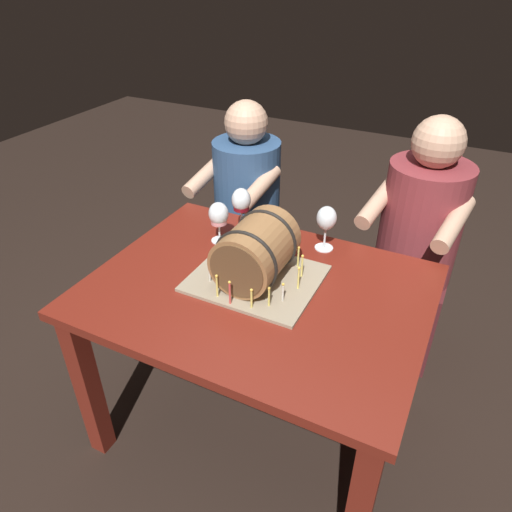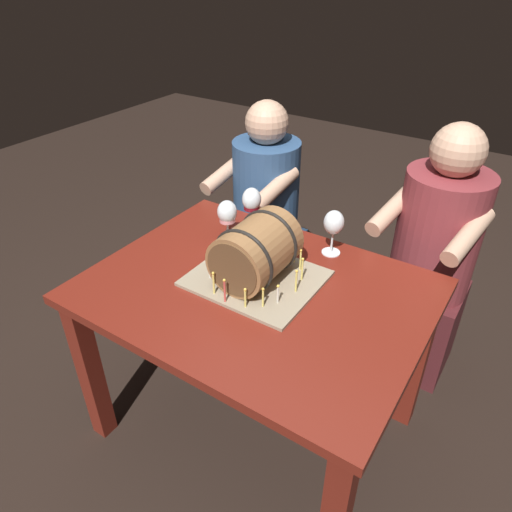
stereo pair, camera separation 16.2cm
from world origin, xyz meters
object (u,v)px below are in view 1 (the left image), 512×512
at_px(person_seated_right, 413,256).
at_px(dining_table, 257,314).
at_px(wine_glass_red, 241,202).
at_px(wine_glass_empty, 326,219).
at_px(wine_glass_rose, 219,216).
at_px(person_seated_left, 247,221).
at_px(barrel_cake, 256,254).

bearing_deg(person_seated_right, dining_table, -120.00).
bearing_deg(wine_glass_red, wine_glass_empty, 3.28).
bearing_deg(wine_glass_rose, wine_glass_red, 70.78).
xyz_separation_m(wine_glass_empty, person_seated_right, (0.30, 0.39, -0.30)).
xyz_separation_m(dining_table, person_seated_left, (-0.42, 0.73, -0.08)).
xyz_separation_m(barrel_cake, wine_glass_rose, (-0.25, 0.17, 0.01)).
bearing_deg(barrel_cake, wine_glass_rose, 145.35).
bearing_deg(wine_glass_rose, person_seated_left, 106.03).
height_order(wine_glass_red, person_seated_left, person_seated_left).
relative_size(wine_glass_red, person_seated_left, 0.17).
bearing_deg(barrel_cake, wine_glass_empty, 64.67).
bearing_deg(wine_glass_empty, person_seated_right, 51.99).
bearing_deg(barrel_cake, dining_table, -57.42).
bearing_deg(person_seated_left, dining_table, -59.95).
height_order(wine_glass_rose, wine_glass_red, wine_glass_red).
xyz_separation_m(wine_glass_rose, wine_glass_red, (0.04, 0.11, 0.02)).
bearing_deg(person_seated_left, wine_glass_empty, -35.44).
xyz_separation_m(dining_table, wine_glass_rose, (-0.27, 0.21, 0.23)).
relative_size(wine_glass_red, person_seated_right, 0.16).
bearing_deg(wine_glass_red, dining_table, -54.21).
bearing_deg(wine_glass_red, wine_glass_rose, -109.22).
bearing_deg(person_seated_right, wine_glass_rose, -143.19).
bearing_deg(wine_glass_rose, wine_glass_empty, 18.80).
distance_m(wine_glass_red, person_seated_right, 0.83).
bearing_deg(wine_glass_empty, wine_glass_red, -176.72).
distance_m(barrel_cake, person_seated_right, 0.87).
xyz_separation_m(barrel_cake, wine_glass_red, (-0.21, 0.29, 0.02)).
bearing_deg(person_seated_left, wine_glass_rose, -73.97).
bearing_deg(person_seated_left, wine_glass_red, -65.05).
height_order(barrel_cake, person_seated_left, person_seated_left).
distance_m(wine_glass_rose, person_seated_left, 0.63).
bearing_deg(barrel_cake, person_seated_right, 57.16).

